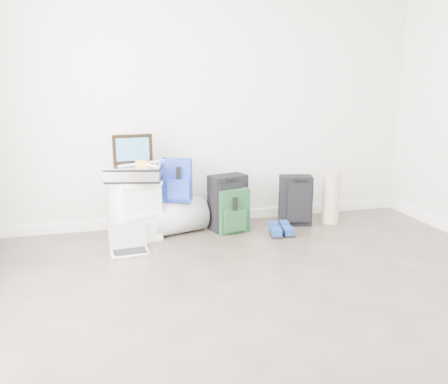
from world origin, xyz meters
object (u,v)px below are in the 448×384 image
object	(u,v)px
duffel_bag	(177,216)
large_suitcase	(228,203)
boxes_stack	(136,210)
laptop	(129,245)
carry_on	(296,200)
briefcase	(135,173)

from	to	relation	value
duffel_bag	large_suitcase	size ratio (longest dim) A/B	0.98
boxes_stack	laptop	distance (m)	0.40
carry_on	laptop	bearing A→B (deg)	-153.61
boxes_stack	carry_on	size ratio (longest dim) A/B	1.12
duffel_bag	carry_on	xyz separation A→B (m)	(1.28, -0.05, 0.09)
duffel_bag	boxes_stack	bearing A→B (deg)	179.65
carry_on	large_suitcase	bearing A→B (deg)	-167.32
duffel_bag	laptop	xyz separation A→B (m)	(-0.52, -0.42, -0.12)
boxes_stack	large_suitcase	xyz separation A→B (m)	(0.95, 0.09, -0.01)
boxes_stack	laptop	world-z (taller)	boxes_stack
briefcase	duffel_bag	size ratio (longest dim) A/B	0.89
boxes_stack	large_suitcase	distance (m)	0.95
briefcase	carry_on	distance (m)	1.74
briefcase	large_suitcase	distance (m)	1.02
briefcase	duffel_bag	bearing A→B (deg)	28.55
boxes_stack	large_suitcase	size ratio (longest dim) A/B	1.03
boxes_stack	carry_on	distance (m)	1.70
duffel_bag	large_suitcase	distance (m)	0.54
boxes_stack	carry_on	bearing A→B (deg)	-18.45
large_suitcase	laptop	world-z (taller)	large_suitcase
boxes_stack	duffel_bag	distance (m)	0.45
large_suitcase	laptop	bearing A→B (deg)	-174.96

